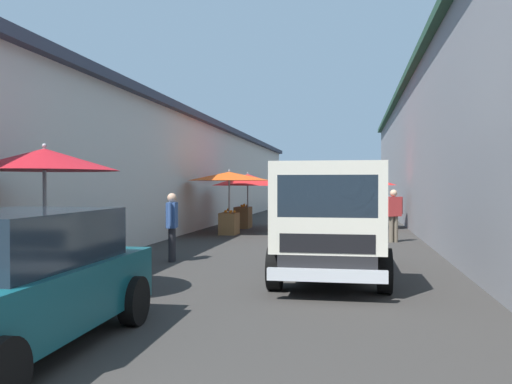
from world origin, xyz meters
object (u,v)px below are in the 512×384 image
Objects in this scene: vendor_by_crates at (393,212)px; vendor_in_shade at (172,223)px; fruit_stall_mid_lane at (229,182)px; delivery_truck at (330,224)px; fruit_stall_far_left at (45,185)px; fruit_stall_near_left at (368,187)px; hatchback_car at (5,282)px; fruit_stall_near_right at (247,184)px.

vendor_in_shade is at bearing 134.09° from vendor_by_crates.
fruit_stall_mid_lane is 9.67m from delivery_truck.
fruit_stall_far_left is 10.91m from fruit_stall_mid_lane.
hatchback_car is (-16.50, 4.05, -0.88)m from fruit_stall_near_left.
fruit_stall_near_left reaches higher than vendor_in_shade.
fruit_stall_far_left is 4.30m from vendor_in_shade.
vendor_by_crates is (-4.33, -5.30, -0.84)m from fruit_stall_near_right.
vendor_by_crates is (11.64, -4.67, 0.16)m from hatchback_car.
delivery_truck is at bearing -162.01° from fruit_stall_near_right.
fruit_stall_near_right reaches higher than vendor_by_crates.
fruit_stall_near_right is (13.54, -0.41, 0.03)m from fruit_stall_far_left.
fruit_stall_near_left is at bearing -83.50° from fruit_stall_near_right.
hatchback_car is at bearing -176.78° from fruit_stall_mid_lane.
vendor_by_crates is (-1.70, -5.42, -0.90)m from fruit_stall_mid_lane.
delivery_truck is at bearing -120.50° from vendor_in_shade.
fruit_stall_near_right is 2.63m from fruit_stall_mid_lane.
delivery_truck is 7.31m from vendor_by_crates.
fruit_stall_far_left is 0.82× the size of fruit_stall_near_right.
vendor_by_crates is (7.14, -1.58, -0.14)m from delivery_truck.
vendor_in_shade is at bearing -7.23° from fruit_stall_far_left.
fruit_stall_near_left is 0.46× the size of delivery_truck.
fruit_stall_far_left is 1.02× the size of fruit_stall_near_left.
fruit_stall_far_left reaches higher than vendor_by_crates.
vendor_by_crates is at bearing -172.73° from fruit_stall_near_left.
vendor_in_shade reaches higher than hatchback_car.
fruit_stall_near_right reaches higher than fruit_stall_near_left.
fruit_stall_mid_lane is at bearing 177.47° from fruit_stall_near_right.
fruit_stall_near_left is (14.07, -5.09, -0.10)m from fruit_stall_far_left.
fruit_stall_near_right is 12.08m from delivery_truck.
fruit_stall_mid_lane is at bearing -1.54° from fruit_stall_far_left.
delivery_truck reaches higher than vendor_in_shade.
delivery_truck is (-8.84, -3.84, -0.76)m from fruit_stall_mid_lane.
hatchback_car is 6.64m from vendor_in_shade.
fruit_stall_far_left is 14.96m from fruit_stall_near_left.
delivery_truck is at bearing -156.52° from fruit_stall_mid_lane.
delivery_truck is at bearing 175.44° from fruit_stall_near_left.
delivery_truck is (-12.01, 0.96, -0.57)m from fruit_stall_near_left.
vendor_by_crates is (-4.87, -0.62, -0.71)m from fruit_stall_near_left.
fruit_stall_mid_lane is 5.75m from vendor_by_crates.
fruit_stall_near_left is 0.58× the size of hatchback_car.
vendor_in_shade is (-9.35, -0.12, -0.87)m from fruit_stall_near_right.
hatchback_car is at bearing -175.58° from vendor_in_shade.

